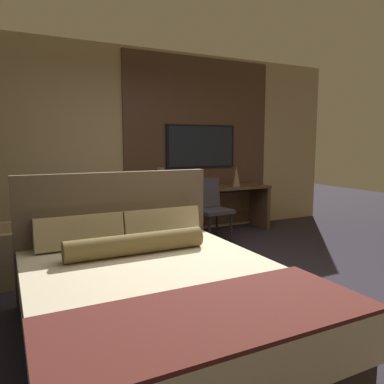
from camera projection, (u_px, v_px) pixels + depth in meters
The scene contains 9 objects.
ground_plane at pixel (226, 297), 3.45m from camera, with size 16.00×16.00×0.00m, color #28232D.
wall_back_tv_panel at pixel (145, 144), 5.63m from camera, with size 7.20×0.09×2.80m.
bed at pixel (157, 298), 2.69m from camera, with size 1.80×2.22×1.15m.
desk at pixel (208, 201), 5.90m from camera, with size 2.03×0.55×0.73m.
tv at pixel (201, 146), 5.99m from camera, with size 1.21×0.04×0.68m.
desk_chair at pixel (210, 204), 5.30m from camera, with size 0.49×0.48×0.92m.
vase_tall at pixel (161, 179), 5.45m from camera, with size 0.10×0.10×0.33m.
vase_short at pixel (236, 176), 5.96m from camera, with size 0.14×0.14×0.32m.
book at pixel (183, 188), 5.63m from camera, with size 0.23×0.17×0.03m.
Camera 1 is at (-1.77, -2.80, 1.41)m, focal length 35.00 mm.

